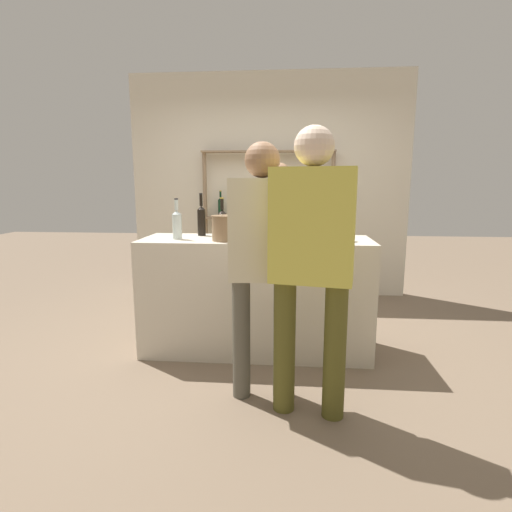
# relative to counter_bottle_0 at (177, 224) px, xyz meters

# --- Properties ---
(ground_plane) EXTENTS (16.00, 16.00, 0.00)m
(ground_plane) POSITION_rel_counter_bottle_0_xyz_m (0.65, 0.08, -1.11)
(ground_plane) COLOR #7A6651
(bar_counter) EXTENTS (1.93, 0.62, 0.98)m
(bar_counter) POSITION_rel_counter_bottle_0_xyz_m (0.65, 0.08, -0.62)
(bar_counter) COLOR beige
(bar_counter) RESTS_ON ground_plane
(back_wall) EXTENTS (3.53, 0.12, 2.80)m
(back_wall) POSITION_rel_counter_bottle_0_xyz_m (0.65, 1.99, 0.29)
(back_wall) COLOR beige
(back_wall) RESTS_ON ground_plane
(back_shelf) EXTENTS (1.65, 0.18, 1.84)m
(back_shelf) POSITION_rel_counter_bottle_0_xyz_m (0.66, 1.81, 0.07)
(back_shelf) COLOR #897056
(back_shelf) RESTS_ON ground_plane
(counter_bottle_0) EXTENTS (0.08, 0.08, 0.34)m
(counter_bottle_0) POSITION_rel_counter_bottle_0_xyz_m (0.00, 0.00, 0.00)
(counter_bottle_0) COLOR silver
(counter_bottle_0) RESTS_ON bar_counter
(counter_bottle_1) EXTENTS (0.07, 0.07, 0.37)m
(counter_bottle_1) POSITION_rel_counter_bottle_0_xyz_m (0.15, 0.25, 0.01)
(counter_bottle_1) COLOR black
(counter_bottle_1) RESTS_ON bar_counter
(counter_bottle_2) EXTENTS (0.09, 0.09, 0.34)m
(counter_bottle_2) POSITION_rel_counter_bottle_0_xyz_m (0.94, -0.03, 0.00)
(counter_bottle_2) COLOR silver
(counter_bottle_2) RESTS_ON bar_counter
(counter_bottle_3) EXTENTS (0.08, 0.08, 0.32)m
(counter_bottle_3) POSITION_rel_counter_bottle_0_xyz_m (1.06, 0.24, -0.01)
(counter_bottle_3) COLOR black
(counter_bottle_3) RESTS_ON bar_counter
(counter_bottle_4) EXTENTS (0.08, 0.08, 0.34)m
(counter_bottle_4) POSITION_rel_counter_bottle_0_xyz_m (0.34, 0.23, -0.00)
(counter_bottle_4) COLOR black
(counter_bottle_4) RESTS_ON bar_counter
(counter_bottle_5) EXTENTS (0.08, 0.08, 0.32)m
(counter_bottle_5) POSITION_rel_counter_bottle_0_xyz_m (1.05, -0.03, -0.01)
(counter_bottle_5) COLOR black
(counter_bottle_5) RESTS_ON bar_counter
(wine_glass) EXTENTS (0.08, 0.08, 0.17)m
(wine_glass) POSITION_rel_counter_bottle_0_xyz_m (1.21, -0.07, 0.00)
(wine_glass) COLOR silver
(wine_glass) RESTS_ON bar_counter
(ice_bucket) EXTENTS (0.23, 0.23, 0.20)m
(ice_bucket) POSITION_rel_counter_bottle_0_xyz_m (0.41, -0.06, -0.03)
(ice_bucket) COLOR #846647
(ice_bucket) RESTS_ON bar_counter
(cork_jar) EXTENTS (0.14, 0.14, 0.16)m
(cork_jar) POSITION_rel_counter_bottle_0_xyz_m (1.33, 0.02, -0.05)
(cork_jar) COLOR silver
(cork_jar) RESTS_ON bar_counter
(customer_right) EXTENTS (0.52, 0.30, 1.77)m
(customer_right) POSITION_rel_counter_bottle_0_xyz_m (1.07, -0.88, -0.08)
(customer_right) COLOR brown
(customer_right) RESTS_ON ground_plane
(customer_center) EXTENTS (0.44, 0.22, 1.70)m
(customer_center) POSITION_rel_counter_bottle_0_xyz_m (0.76, -0.70, -0.11)
(customer_center) COLOR #575347
(customer_center) RESTS_ON ground_plane
(server_behind_counter) EXTENTS (0.44, 0.28, 1.65)m
(server_behind_counter) POSITION_rel_counter_bottle_0_xyz_m (0.82, 0.81, -0.14)
(server_behind_counter) COLOR brown
(server_behind_counter) RESTS_ON ground_plane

